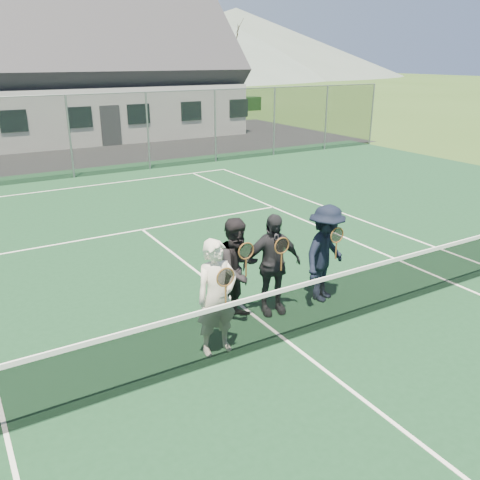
{
  "coord_description": "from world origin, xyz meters",
  "views": [
    {
      "loc": [
        -4.23,
        -5.65,
        4.26
      ],
      "look_at": [
        0.04,
        1.5,
        1.25
      ],
      "focal_mm": 38.0,
      "sensor_mm": 36.0,
      "label": 1
    }
  ],
  "objects": [
    {
      "name": "tree_d",
      "position": [
        12.0,
        33.0,
        5.79
      ],
      "size": [
        3.2,
        3.2,
        7.77
      ],
      "color": "#331E12",
      "rests_on": "ground"
    },
    {
      "name": "player_a",
      "position": [
        -1.07,
        0.32,
        0.92
      ],
      "size": [
        0.66,
        0.5,
        1.8
      ],
      "color": "silver",
      "rests_on": "court_surface"
    },
    {
      "name": "court_markings",
      "position": [
        0.0,
        0.0,
        0.02
      ],
      "size": [
        11.03,
        23.83,
        0.01
      ],
      "color": "white",
      "rests_on": "court_surface"
    },
    {
      "name": "tree_c",
      "position": [
        2.0,
        33.0,
        5.79
      ],
      "size": [
        3.2,
        3.2,
        7.77
      ],
      "color": "#3B2515",
      "rests_on": "ground"
    },
    {
      "name": "hill_east",
      "position": [
        55.0,
        95.0,
        7.0
      ],
      "size": [
        90.0,
        90.0,
        14.0
      ],
      "primitive_type": "cone",
      "color": "#526258",
      "rests_on": "ground"
    },
    {
      "name": "hedge_row",
      "position": [
        0.0,
        32.0,
        0.55
      ],
      "size": [
        40.0,
        1.2,
        1.1
      ],
      "primitive_type": "cube",
      "color": "black",
      "rests_on": "ground"
    },
    {
      "name": "player_c",
      "position": [
        0.35,
        0.95,
        0.92
      ],
      "size": [
        1.12,
        0.64,
        1.8
      ],
      "color": "black",
      "rests_on": "court_surface"
    },
    {
      "name": "clubhouse",
      "position": [
        4.0,
        24.0,
        3.99
      ],
      "size": [
        15.6,
        8.2,
        7.7
      ],
      "color": "silver",
      "rests_on": "ground"
    },
    {
      "name": "tennis_net",
      "position": [
        0.0,
        0.0,
        0.54
      ],
      "size": [
        11.68,
        0.08,
        1.1
      ],
      "color": "slate",
      "rests_on": "ground"
    },
    {
      "name": "tree_e",
      "position": [
        18.0,
        33.0,
        5.79
      ],
      "size": [
        3.2,
        3.2,
        7.77
      ],
      "color": "#3A2715",
      "rests_on": "ground"
    },
    {
      "name": "player_b",
      "position": [
        -0.28,
        1.04,
        0.92
      ],
      "size": [
        1.01,
        0.87,
        1.8
      ],
      "color": "black",
      "rests_on": "court_surface"
    },
    {
      "name": "court_surface",
      "position": [
        0.0,
        0.0,
        0.01
      ],
      "size": [
        30.0,
        30.0,
        0.02
      ],
      "primitive_type": "cube",
      "color": "#14381E",
      "rests_on": "ground"
    },
    {
      "name": "ground",
      "position": [
        0.0,
        20.0,
        0.0
      ],
      "size": [
        220.0,
        220.0,
        0.0
      ],
      "primitive_type": "plane",
      "color": "#2D4C1B",
      "rests_on": "ground"
    },
    {
      "name": "player_d",
      "position": [
        1.47,
        0.88,
        0.92
      ],
      "size": [
        1.33,
        1.08,
        1.8
      ],
      "color": "black",
      "rests_on": "court_surface"
    },
    {
      "name": "hill_centre",
      "position": [
        20.0,
        95.0,
        11.0
      ],
      "size": [
        120.0,
        120.0,
        22.0
      ],
      "primitive_type": "cone",
      "color": "slate",
      "rests_on": "ground"
    },
    {
      "name": "perimeter_fence",
      "position": [
        0.0,
        13.5,
        1.52
      ],
      "size": [
        30.07,
        0.07,
        3.02
      ],
      "color": "slate",
      "rests_on": "ground"
    }
  ]
}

